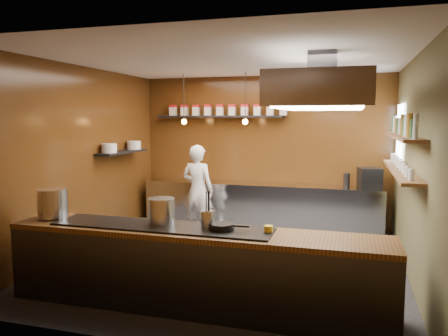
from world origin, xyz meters
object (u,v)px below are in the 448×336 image
at_px(extractor_hood, 322,91).
at_px(espresso_machine, 370,178).
at_px(stockpot_large, 53,203).
at_px(stockpot_small, 161,211).
at_px(chef, 198,190).

xyz_separation_m(extractor_hood, espresso_machine, (0.72, 2.51, -1.42)).
bearing_deg(stockpot_large, extractor_hood, 20.36).
distance_m(extractor_hood, espresso_machine, 2.97).
bearing_deg(stockpot_large, stockpot_small, 3.09).
bearing_deg(stockpot_small, espresso_machine, 55.74).
bearing_deg(espresso_machine, chef, -179.93).
height_order(extractor_hood, espresso_machine, extractor_hood).
height_order(stockpot_large, stockpot_small, stockpot_large).
relative_size(extractor_hood, stockpot_small, 6.31).
height_order(extractor_hood, chef, extractor_hood).
xyz_separation_m(stockpot_small, espresso_machine, (2.46, 3.61, -0.00)).
height_order(stockpot_large, espresso_machine, stockpot_large).
xyz_separation_m(stockpot_small, chef, (-0.59, 2.90, -0.25)).
bearing_deg(extractor_hood, chef, 142.26).
relative_size(stockpot_large, chef, 0.22).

